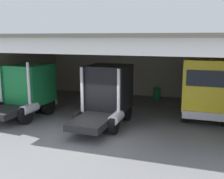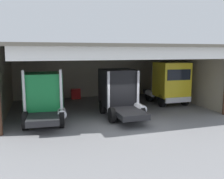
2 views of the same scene
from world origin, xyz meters
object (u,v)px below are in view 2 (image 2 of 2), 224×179
at_px(truck_black_center_bay, 119,92).
at_px(oil_drum, 114,93).
at_px(truck_yellow_yard_outside, 169,83).
at_px(tool_cart, 76,94).
at_px(truck_green_center_right_bay, 44,96).

relative_size(truck_black_center_bay, oil_drum, 5.61).
height_order(truck_yellow_yard_outside, oil_drum, truck_yellow_yard_outside).
bearing_deg(tool_cart, truck_green_center_right_bay, -113.52).
bearing_deg(oil_drum, truck_black_center_bay, -105.00).
bearing_deg(truck_yellow_yard_outside, truck_green_center_right_bay, 13.47).
relative_size(truck_green_center_right_bay, truck_yellow_yard_outside, 0.93).
distance_m(truck_black_center_bay, tool_cart, 7.80).
height_order(truck_black_center_bay, oil_drum, truck_black_center_bay).
bearing_deg(tool_cart, oil_drum, -5.49).
relative_size(truck_green_center_right_bay, oil_drum, 5.11).
distance_m(truck_green_center_right_bay, tool_cart, 8.40).
relative_size(oil_drum, tool_cart, 0.95).
height_order(truck_yellow_yard_outside, tool_cart, truck_yellow_yard_outside).
xyz_separation_m(truck_green_center_right_bay, truck_yellow_yard_outside, (10.87, 2.46, 0.20)).
xyz_separation_m(truck_green_center_right_bay, oil_drum, (7.25, 7.23, -1.30)).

